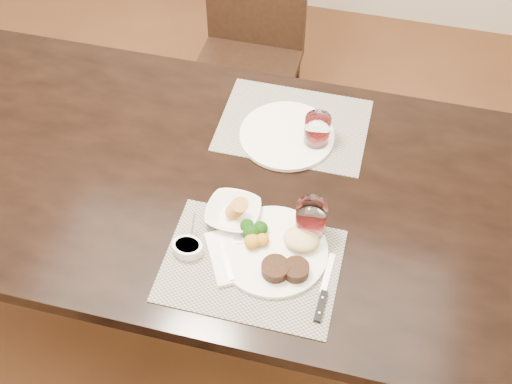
% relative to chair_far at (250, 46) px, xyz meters
% --- Properties ---
extents(ground_plane, '(4.50, 4.50, 0.00)m').
position_rel_chair_far_xyz_m(ground_plane, '(0.00, -0.93, -0.50)').
color(ground_plane, '#442516').
rests_on(ground_plane, ground).
extents(dining_table, '(2.00, 1.00, 0.75)m').
position_rel_chair_far_xyz_m(dining_table, '(0.00, -0.93, 0.16)').
color(dining_table, black).
rests_on(dining_table, ground).
extents(chair_far, '(0.42, 0.42, 0.90)m').
position_rel_chair_far_xyz_m(chair_far, '(0.00, 0.00, 0.00)').
color(chair_far, black).
rests_on(chair_far, ground).
extents(placemat_near, '(0.46, 0.34, 0.00)m').
position_rel_chair_far_xyz_m(placemat_near, '(0.31, -1.20, 0.25)').
color(placemat_near, gray).
rests_on(placemat_near, dining_table).
extents(placemat_far, '(0.46, 0.34, 0.00)m').
position_rel_chair_far_xyz_m(placemat_far, '(0.31, -0.66, 0.25)').
color(placemat_far, gray).
rests_on(placemat_far, dining_table).
extents(dinner_plate, '(0.29, 0.29, 0.05)m').
position_rel_chair_far_xyz_m(dinner_plate, '(0.37, -1.15, 0.27)').
color(dinner_plate, white).
rests_on(dinner_plate, placemat_near).
extents(napkin_fork, '(0.17, 0.20, 0.02)m').
position_rel_chair_far_xyz_m(napkin_fork, '(0.25, -1.19, 0.26)').
color(napkin_fork, white).
rests_on(napkin_fork, placemat_near).
extents(steak_knife, '(0.02, 0.21, 0.01)m').
position_rel_chair_far_xyz_m(steak_knife, '(0.51, -1.25, 0.26)').
color(steak_knife, white).
rests_on(steak_knife, placemat_near).
extents(cracker_bowl, '(0.15, 0.15, 0.07)m').
position_rel_chair_far_xyz_m(cracker_bowl, '(0.23, -1.06, 0.27)').
color(cracker_bowl, white).
rests_on(cracker_bowl, placemat_near).
extents(sauce_ramekin, '(0.08, 0.12, 0.07)m').
position_rel_chair_far_xyz_m(sauce_ramekin, '(0.14, -1.20, 0.27)').
color(sauce_ramekin, white).
rests_on(sauce_ramekin, placemat_near).
extents(wine_glass_near, '(0.08, 0.08, 0.11)m').
position_rel_chair_far_xyz_m(wine_glass_near, '(0.44, -1.06, 0.30)').
color(wine_glass_near, white).
rests_on(wine_glass_near, placemat_near).
extents(far_plate, '(0.29, 0.29, 0.01)m').
position_rel_chair_far_xyz_m(far_plate, '(0.30, -0.72, 0.26)').
color(far_plate, white).
rests_on(far_plate, placemat_far).
extents(wine_glass_far, '(0.08, 0.08, 0.11)m').
position_rel_chair_far_xyz_m(wine_glass_far, '(0.40, -0.72, 0.30)').
color(wine_glass_far, white).
rests_on(wine_glass_far, placemat_far).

